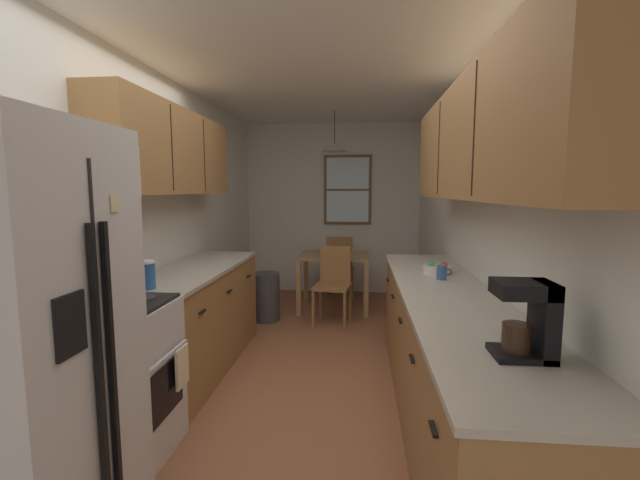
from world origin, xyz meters
The scene contains 24 objects.
ground_plane centered at (0.00, 1.00, 0.00)m, with size 12.00×12.00×0.00m, color #995B3D.
wall_left centered at (-1.35, 1.00, 1.27)m, with size 0.10×9.00×2.55m, color silver.
wall_right centered at (1.35, 1.00, 1.27)m, with size 0.10×9.00×2.55m, color silver.
wall_back centered at (0.00, 3.65, 1.27)m, with size 4.40×0.10×2.55m, color silver.
ceiling_slab centered at (0.00, 1.00, 2.59)m, with size 4.40×9.00×0.08m, color white.
refrigerator centered at (-0.94, -1.27, 0.91)m, with size 0.74×0.73×1.82m.
stove_range centered at (-0.99, -0.58, 0.47)m, with size 0.66×0.61×1.10m.
microwave_over_range centered at (-1.11, -0.58, 1.66)m, with size 0.39×0.59×0.32m.
counter_left centered at (-1.00, 0.67, 0.45)m, with size 0.64×1.89×0.90m.
upper_cabinets_left centered at (-1.14, 0.62, 1.87)m, with size 0.33×1.97×0.69m.
counter_right centered at (1.00, -0.02, 0.45)m, with size 0.64×3.20×0.90m.
upper_cabinets_right centered at (1.14, -0.07, 1.86)m, with size 0.33×2.88×0.72m.
dining_table centered at (0.09, 2.64, 0.60)m, with size 0.89×0.76×0.72m.
dining_chair_near centered at (0.12, 2.05, 0.50)m, with size 0.45×0.45×0.90m.
dining_chair_far centered at (0.12, 3.23, 0.50)m, with size 0.45×0.45×0.90m.
pendant_light centered at (0.09, 2.64, 2.10)m, with size 0.33×0.33×0.50m.
back_window centered at (0.23, 3.58, 1.56)m, with size 0.71×0.05×1.03m.
trash_bin centered at (-0.70, 2.07, 0.29)m, with size 0.34×0.34×0.57m, color #3F3F42.
storage_canister centered at (-1.00, -0.13, 1.00)m, with size 0.12×0.12×0.19m.
dish_towel centered at (-0.64, -0.43, 0.50)m, with size 0.02×0.16×0.24m, color beige.
coffee_maker centered at (1.08, -1.08, 1.06)m, with size 0.22×0.18×0.30m.
mug_by_coffeemaker centered at (1.02, 0.37, 0.95)m, with size 0.11×0.07×0.11m.
fruit_bowl centered at (1.04, 0.61, 0.94)m, with size 0.23×0.23×0.09m.
table_serving_bowl centered at (0.04, 2.66, 0.75)m, with size 0.18×0.18×0.06m, color #E0D14C.
Camera 1 is at (0.42, -2.74, 1.55)m, focal length 23.49 mm.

